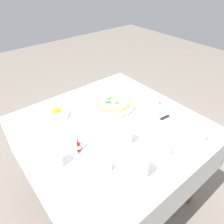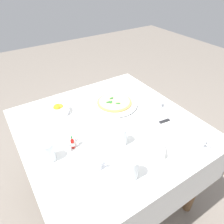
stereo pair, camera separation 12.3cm
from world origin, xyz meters
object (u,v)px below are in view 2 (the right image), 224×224
(water_glass_left_edge, at_px, (131,169))
(menu_card, at_px, (163,150))
(pizza_plate, at_px, (114,103))
(dinner_knife, at_px, (158,124))
(pepper_shaker, at_px, (77,141))
(water_glass_center_back, at_px, (48,153))
(pizza, at_px, (114,102))
(coffee_cup_far_left, at_px, (198,142))
(coffee_cup_far_right, at_px, (95,164))
(napkin_folded, at_px, (158,125))
(coffee_cup_right_edge, at_px, (157,104))
(salt_shaker, at_px, (69,147))
(citrus_bowl, at_px, (58,109))
(hot_sauce_bottle, at_px, (73,143))
(water_glass_near_right, at_px, (121,137))

(water_glass_left_edge, xyz_separation_m, menu_card, (-0.23, -0.02, -0.02))
(pizza_plate, distance_m, water_glass_left_edge, 0.61)
(dinner_knife, relative_size, pepper_shaker, 3.48)
(water_glass_center_back, bearing_deg, pizza, -156.90)
(pizza, distance_m, coffee_cup_far_left, 0.61)
(pepper_shaker, bearing_deg, dinner_knife, 165.25)
(coffee_cup_far_right, xyz_separation_m, napkin_folded, (-0.48, -0.07, -0.02))
(pizza_plate, height_order, water_glass_center_back, water_glass_center_back)
(pizza_plate, relative_size, menu_card, 4.34)
(coffee_cup_right_edge, xyz_separation_m, water_glass_center_back, (0.79, 0.06, 0.02))
(coffee_cup_far_right, bearing_deg, napkin_folded, -172.26)
(salt_shaker, height_order, pepper_shaker, same)
(citrus_bowl, relative_size, salt_shaker, 2.67)
(coffee_cup_far_left, relative_size, hot_sauce_bottle, 1.57)
(coffee_cup_far_left, distance_m, hot_sauce_bottle, 0.69)
(salt_shaker, bearing_deg, pepper_shaker, -160.35)
(citrus_bowl, relative_size, hot_sauce_bottle, 1.81)
(pepper_shaker, bearing_deg, hot_sauce_bottle, 19.65)
(dinner_knife, relative_size, citrus_bowl, 1.31)
(coffee_cup_right_edge, distance_m, pepper_shaker, 0.63)
(coffee_cup_far_right, relative_size, menu_card, 1.73)
(hot_sauce_bottle, relative_size, menu_card, 1.10)
(pizza_plate, relative_size, dinner_knife, 1.67)
(coffee_cup_far_right, bearing_deg, dinner_knife, -172.17)
(pizza, relative_size, coffee_cup_far_right, 1.89)
(pizza, bearing_deg, pepper_shaker, 28.91)
(coffee_cup_right_edge, xyz_separation_m, citrus_bowl, (0.60, -0.31, 0.00))
(coffee_cup_far_left, bearing_deg, pizza_plate, -74.16)
(coffee_cup_far_left, height_order, water_glass_near_right, water_glass_near_right)
(citrus_bowl, bearing_deg, pepper_shaker, 85.83)
(napkin_folded, distance_m, salt_shaker, 0.56)
(water_glass_left_edge, height_order, napkin_folded, water_glass_left_edge)
(water_glass_near_right, relative_size, water_glass_center_back, 0.97)
(coffee_cup_right_edge, distance_m, citrus_bowl, 0.68)
(coffee_cup_far_right, xyz_separation_m, water_glass_center_back, (0.17, -0.17, 0.02))
(pizza, height_order, hot_sauce_bottle, hot_sauce_bottle)
(water_glass_center_back, distance_m, napkin_folded, 0.66)
(water_glass_left_edge, bearing_deg, coffee_cup_right_edge, -143.60)
(salt_shaker, xyz_separation_m, menu_card, (-0.41, 0.29, 0.00))
(coffee_cup_right_edge, bearing_deg, coffee_cup_far_left, 80.46)
(water_glass_left_edge, bearing_deg, hot_sauce_bottle, -64.45)
(coffee_cup_far_right, height_order, coffee_cup_right_edge, coffee_cup_right_edge)
(pizza_plate, bearing_deg, coffee_cup_right_edge, 142.52)
(water_glass_left_edge, xyz_separation_m, hot_sauce_bottle, (0.15, -0.32, -0.02))
(menu_card, bearing_deg, napkin_folded, 179.58)
(water_glass_center_back, distance_m, dinner_knife, 0.66)
(water_glass_center_back, height_order, hot_sauce_bottle, water_glass_center_back)
(pizza, xyz_separation_m, water_glass_near_right, (0.18, 0.34, 0.02))
(coffee_cup_right_edge, height_order, salt_shaker, coffee_cup_right_edge)
(pizza_plate, relative_size, coffee_cup_far_left, 2.51)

